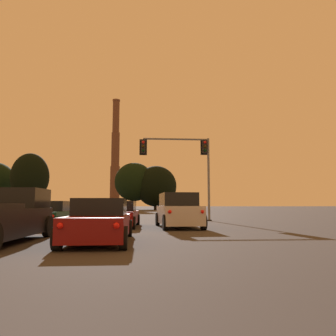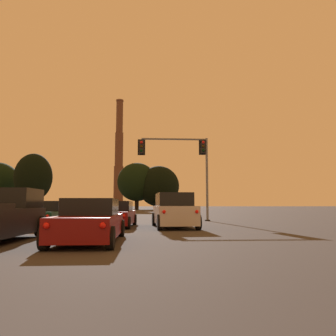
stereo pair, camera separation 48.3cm
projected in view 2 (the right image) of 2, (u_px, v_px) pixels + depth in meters
The scene contains 9 objects.
sedan_left_lane_front at pixel (48, 215), 17.99m from camera, with size 2.06×4.73×1.43m.
sedan_center_lane_second at pixel (90, 222), 10.84m from camera, with size 1.98×4.71×1.43m.
suv_right_lane_front at pixel (174, 211), 17.78m from camera, with size 2.32×4.98×1.86m.
sedan_center_lane_front at pixel (116, 215), 18.32m from camera, with size 2.19×4.78×1.43m.
traffic_light_overhead_right at pixel (184, 157), 25.39m from camera, with size 5.58×0.50×6.42m.
smokestack at pixel (119, 164), 165.40m from camera, with size 7.64×7.64×55.22m.
treeline_far_left at pixel (33, 177), 81.60m from camera, with size 9.22×8.30×14.06m.
treeline_far_right at pixel (137, 182), 87.01m from camera, with size 10.40×9.36×12.41m.
treeline_center_left at pixel (159, 186), 86.43m from camera, with size 10.83×9.75×11.52m.
Camera 2 is at (1.97, -0.79, 1.21)m, focal length 35.00 mm.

